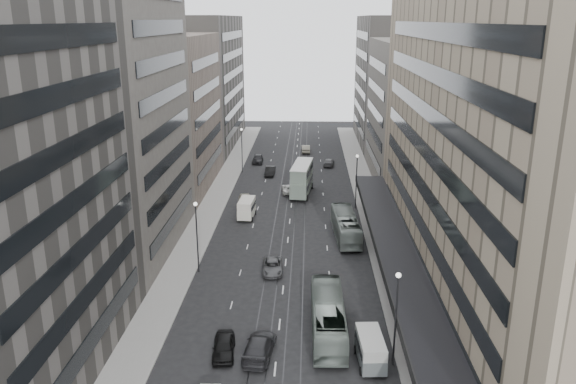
# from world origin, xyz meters

# --- Properties ---
(ground) EXTENTS (220.00, 220.00, 0.00)m
(ground) POSITION_xyz_m (0.00, 0.00, 0.00)
(ground) COLOR black
(ground) RESTS_ON ground
(sidewalk_right) EXTENTS (4.00, 125.00, 0.15)m
(sidewalk_right) POSITION_xyz_m (12.00, 37.50, 0.07)
(sidewalk_right) COLOR gray
(sidewalk_right) RESTS_ON ground
(sidewalk_left) EXTENTS (4.00, 125.00, 0.15)m
(sidewalk_left) POSITION_xyz_m (-12.00, 37.50, 0.07)
(sidewalk_left) COLOR gray
(sidewalk_left) RESTS_ON ground
(department_store) EXTENTS (19.20, 60.00, 30.00)m
(department_store) POSITION_xyz_m (21.45, 8.00, 14.95)
(department_store) COLOR gray
(department_store) RESTS_ON ground
(building_right_mid) EXTENTS (15.00, 28.00, 24.00)m
(building_right_mid) POSITION_xyz_m (21.50, 52.00, 12.00)
(building_right_mid) COLOR #534D48
(building_right_mid) RESTS_ON ground
(building_right_far) EXTENTS (15.00, 32.00, 28.00)m
(building_right_far) POSITION_xyz_m (21.50, 82.00, 14.00)
(building_right_far) COLOR #5F5B56
(building_right_far) RESTS_ON ground
(building_left_b) EXTENTS (15.00, 26.00, 34.00)m
(building_left_b) POSITION_xyz_m (-21.50, 19.00, 17.00)
(building_left_b) COLOR #534D48
(building_left_b) RESTS_ON ground
(building_left_c) EXTENTS (15.00, 28.00, 25.00)m
(building_left_c) POSITION_xyz_m (-21.50, 46.00, 12.50)
(building_left_c) COLOR #706157
(building_left_c) RESTS_ON ground
(building_left_d) EXTENTS (15.00, 38.00, 28.00)m
(building_left_d) POSITION_xyz_m (-21.50, 79.00, 14.00)
(building_left_d) COLOR #5F5B56
(building_left_d) RESTS_ON ground
(lamp_right_near) EXTENTS (0.44, 0.44, 8.32)m
(lamp_right_near) POSITION_xyz_m (9.70, -5.00, 5.20)
(lamp_right_near) COLOR #262628
(lamp_right_near) RESTS_ON ground
(lamp_right_far) EXTENTS (0.44, 0.44, 8.32)m
(lamp_right_far) POSITION_xyz_m (9.70, 35.00, 5.20)
(lamp_right_far) COLOR #262628
(lamp_right_far) RESTS_ON ground
(lamp_left_near) EXTENTS (0.44, 0.44, 8.32)m
(lamp_left_near) POSITION_xyz_m (-9.70, 12.00, 5.20)
(lamp_left_near) COLOR #262628
(lamp_left_near) RESTS_ON ground
(lamp_left_far) EXTENTS (0.44, 0.44, 8.32)m
(lamp_left_far) POSITION_xyz_m (-9.70, 55.00, 5.20)
(lamp_left_far) COLOR #262628
(lamp_left_far) RESTS_ON ground
(bus_near) EXTENTS (2.99, 12.12, 3.37)m
(bus_near) POSITION_xyz_m (4.47, -0.32, 1.68)
(bus_near) COLOR gray
(bus_near) RESTS_ON ground
(bus_far) EXTENTS (3.47, 11.80, 3.24)m
(bus_far) POSITION_xyz_m (7.49, 23.14, 1.62)
(bus_far) COLOR #919C95
(bus_far) RESTS_ON ground
(double_decker) EXTENTS (3.77, 9.59, 5.11)m
(double_decker) POSITION_xyz_m (1.50, 41.78, 2.76)
(double_decker) COLOR slate
(double_decker) RESTS_ON ground
(vw_microbus) EXTENTS (2.40, 4.82, 2.54)m
(vw_microbus) POSITION_xyz_m (7.81, -4.92, 1.41)
(vw_microbus) COLOR #575E5F
(vw_microbus) RESTS_ON ground
(panel_van) EXTENTS (2.43, 4.56, 2.80)m
(panel_van) POSITION_xyz_m (-6.21, 30.10, 1.54)
(panel_van) COLOR silver
(panel_van) RESTS_ON ground
(sedan_0) EXTENTS (2.19, 4.68, 1.55)m
(sedan_0) POSITION_xyz_m (-4.47, -4.09, 0.77)
(sedan_0) COLOR black
(sedan_0) RESTS_ON ground
(sedan_2) EXTENTS (2.50, 4.89, 1.32)m
(sedan_2) POSITION_xyz_m (-1.38, 12.32, 0.66)
(sedan_2) COLOR #515153
(sedan_2) RESTS_ON ground
(sedan_3) EXTENTS (2.89, 5.87, 1.64)m
(sedan_3) POSITION_xyz_m (-1.45, -4.09, 0.82)
(sedan_3) COLOR #272729
(sedan_3) RESTS_ON ground
(sedan_4) EXTENTS (2.41, 4.96, 1.63)m
(sedan_4) POSITION_xyz_m (-7.17, 35.92, 0.82)
(sedan_4) COLOR #A19A85
(sedan_4) RESTS_ON ground
(sedan_5) EXTENTS (1.77, 4.74, 1.55)m
(sedan_5) POSITION_xyz_m (-4.43, 53.27, 0.77)
(sedan_5) COLOR black
(sedan_5) RESTS_ON ground
(sedan_6) EXTENTS (2.56, 4.93, 1.33)m
(sedan_6) POSITION_xyz_m (-0.61, 42.67, 0.66)
(sedan_6) COLOR white
(sedan_6) RESTS_ON ground
(sedan_7) EXTENTS (2.39, 4.87, 1.36)m
(sedan_7) POSITION_xyz_m (6.48, 60.57, 0.68)
(sedan_7) COLOR #515153
(sedan_7) RESTS_ON ground
(sedan_8) EXTENTS (2.02, 4.90, 1.66)m
(sedan_8) POSITION_xyz_m (-7.47, 62.39, 0.83)
(sedan_8) COLOR black
(sedan_8) RESTS_ON ground
(sedan_9) EXTENTS (1.81, 4.86, 1.59)m
(sedan_9) POSITION_xyz_m (1.96, 71.92, 0.79)
(sedan_9) COLOR #A19A85
(sedan_9) RESTS_ON ground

